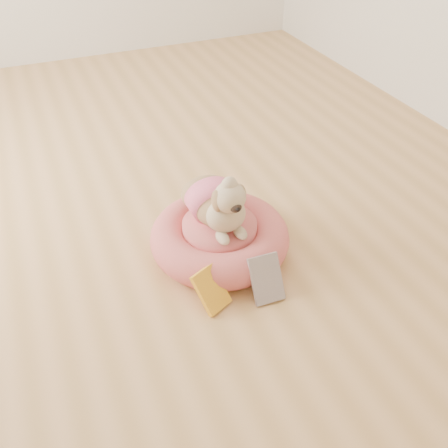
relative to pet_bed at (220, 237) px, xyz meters
name	(u,v)px	position (x,y,z in m)	size (l,w,h in m)	color
floor	(149,197)	(-0.18, 0.54, -0.08)	(4.50, 4.50, 0.00)	tan
pet_bed	(220,237)	(0.00, 0.00, 0.00)	(0.63, 0.63, 0.16)	#D25652
dog	(218,193)	(0.00, 0.01, 0.23)	(0.28, 0.41, 0.30)	brown
book_yellow	(211,290)	(-0.16, -0.29, 0.00)	(0.12, 0.02, 0.18)	yellow
book_white	(266,279)	(0.07, -0.33, 0.01)	(0.13, 0.02, 0.20)	white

